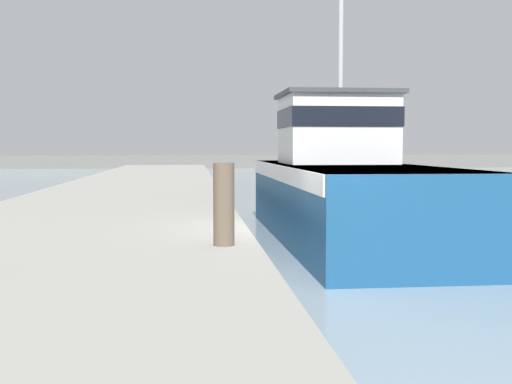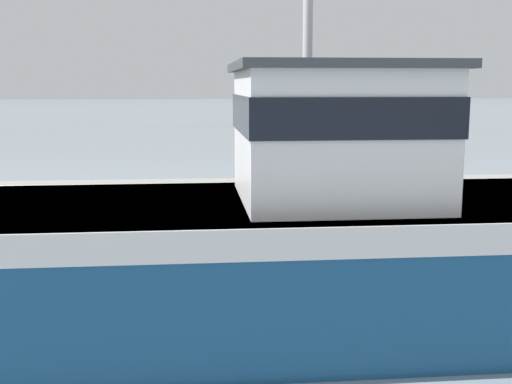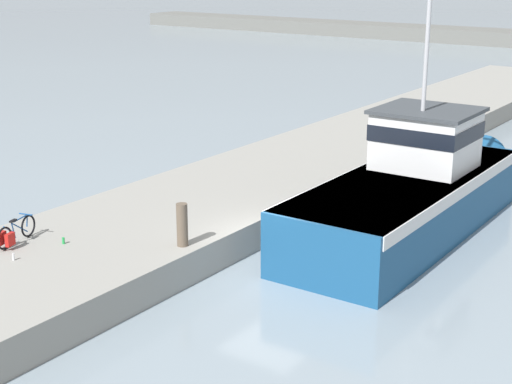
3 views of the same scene
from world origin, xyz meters
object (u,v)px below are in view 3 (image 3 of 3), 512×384
fishing_boat_main (413,189)px  water_bottle_by_bike (13,257)px  bicycle_touring (13,234)px  mooring_post (182,225)px  water_bottle_on_curb (63,241)px

fishing_boat_main → water_bottle_by_bike: (-6.62, -10.96, -0.35)m
fishing_boat_main → water_bottle_by_bike: 12.81m
bicycle_touring → mooring_post: mooring_post is taller
mooring_post → water_bottle_on_curb: mooring_post is taller
bicycle_touring → water_bottle_on_curb: (1.09, 0.85, -0.24)m
water_bottle_by_bike → water_bottle_on_curb: 1.63m
bicycle_touring → water_bottle_on_curb: bicycle_touring is taller
fishing_boat_main → bicycle_touring: 12.70m
mooring_post → water_bottle_by_bike: bearing=-131.0°
fishing_boat_main → bicycle_touring: fishing_boat_main is taller
bicycle_touring → water_bottle_by_bike: (0.95, -0.77, -0.23)m
fishing_boat_main → water_bottle_on_curb: 11.37m
fishing_boat_main → mooring_post: 8.34m
water_bottle_by_bike → fishing_boat_main: bearing=58.9°
bicycle_touring → mooring_post: size_ratio=1.38×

